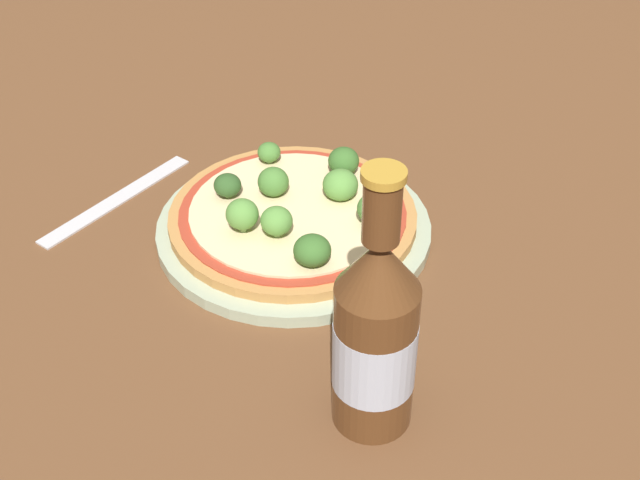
% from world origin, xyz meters
% --- Properties ---
extents(ground_plane, '(3.00, 3.00, 0.00)m').
position_xyz_m(ground_plane, '(0.00, 0.00, 0.00)').
color(ground_plane, brown).
extents(plate, '(0.26, 0.26, 0.01)m').
position_xyz_m(plate, '(-0.01, -0.03, 0.01)').
color(plate, '#A3B293').
rests_on(plate, ground_plane).
extents(pizza, '(0.24, 0.24, 0.01)m').
position_xyz_m(pizza, '(-0.01, -0.02, 0.02)').
color(pizza, '#B77F42').
rests_on(pizza, plate).
extents(broccoli_floret_0, '(0.03, 0.03, 0.02)m').
position_xyz_m(broccoli_floret_0, '(-0.08, -0.04, 0.04)').
color(broccoli_floret_0, '#7A9E5B').
rests_on(broccoli_floret_0, pizza).
extents(broccoli_floret_1, '(0.03, 0.03, 0.03)m').
position_xyz_m(broccoli_floret_1, '(0.01, 0.02, 0.04)').
color(broccoli_floret_1, '#7A9E5B').
rests_on(broccoli_floret_1, pizza).
extents(broccoli_floret_2, '(0.03, 0.03, 0.03)m').
position_xyz_m(broccoli_floret_2, '(0.06, -0.00, 0.04)').
color(broccoli_floret_2, '#7A9E5B').
rests_on(broccoli_floret_2, pizza).
extents(broccoli_floret_3, '(0.03, 0.03, 0.03)m').
position_xyz_m(broccoli_floret_3, '(0.00, -0.07, 0.04)').
color(broccoli_floret_3, '#7A9E5B').
rests_on(broccoli_floret_3, pizza).
extents(broccoli_floret_4, '(0.02, 0.02, 0.02)m').
position_xyz_m(broccoli_floret_4, '(-0.08, 0.03, 0.04)').
color(broccoli_floret_4, '#7A9E5B').
rests_on(broccoli_floret_4, pizza).
extents(broccoli_floret_5, '(0.03, 0.03, 0.03)m').
position_xyz_m(broccoli_floret_5, '(0.05, -0.08, 0.04)').
color(broccoli_floret_5, '#7A9E5B').
rests_on(broccoli_floret_5, pizza).
extents(broccoli_floret_6, '(0.03, 0.03, 0.03)m').
position_xyz_m(broccoli_floret_6, '(-0.03, -0.08, 0.04)').
color(broccoli_floret_6, '#7A9E5B').
rests_on(broccoli_floret_6, pizza).
extents(broccoli_floret_7, '(0.03, 0.03, 0.03)m').
position_xyz_m(broccoli_floret_7, '(-0.04, -0.01, 0.04)').
color(broccoli_floret_7, '#7A9E5B').
rests_on(broccoli_floret_7, pizza).
extents(broccoli_floret_8, '(0.03, 0.03, 0.03)m').
position_xyz_m(broccoli_floret_8, '(-0.01, 0.05, 0.04)').
color(broccoli_floret_8, '#7A9E5B').
rests_on(broccoli_floret_8, pizza).
extents(beer_bottle, '(0.06, 0.06, 0.22)m').
position_xyz_m(beer_bottle, '(0.17, -0.18, 0.08)').
color(beer_bottle, '#563319').
rests_on(beer_bottle, ground_plane).
extents(fork, '(0.03, 0.19, 0.00)m').
position_xyz_m(fork, '(-0.19, -0.08, 0.00)').
color(fork, silver).
rests_on(fork, ground_plane).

